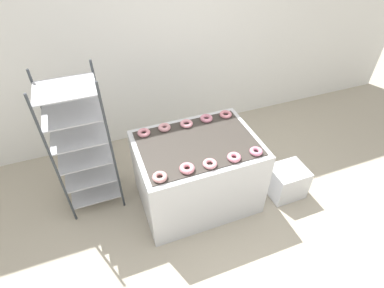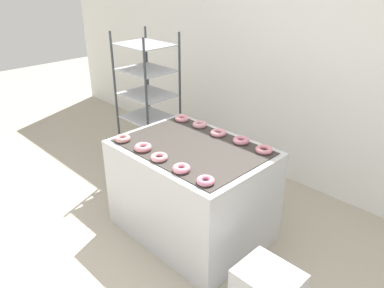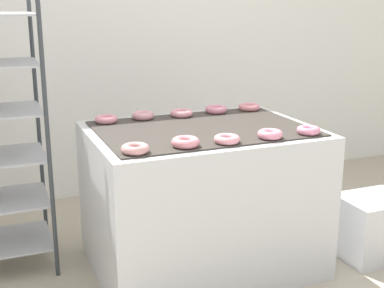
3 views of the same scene
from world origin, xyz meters
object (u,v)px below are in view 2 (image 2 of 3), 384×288
donut_near_leftmost (123,138)px  donut_far_left (200,124)px  donut_near_right (181,168)px  donut_far_right (241,140)px  baking_rack_cart (148,106)px  donut_far_leftmost (182,118)px  donut_near_rightmost (206,181)px  fryer_machine (192,190)px  donut_far_rightmost (264,150)px  donut_far_center (218,133)px  donut_near_center (159,157)px  donut_near_left (143,147)px

donut_near_leftmost → donut_far_left: size_ratio=1.01×
donut_near_leftmost → donut_near_right: 0.72m
donut_far_left → donut_far_right: 0.48m
baking_rack_cart → donut_far_right: (1.31, -0.08, 0.06)m
donut_far_leftmost → donut_near_right: bearing=-43.6°
donut_near_right → donut_near_rightmost: 0.23m
fryer_machine → donut_far_rightmost: size_ratio=9.10×
donut_near_leftmost → donut_far_left: donut_far_left is taller
donut_far_leftmost → donut_far_center: (0.46, -0.01, -0.00)m
donut_near_rightmost → donut_near_right: bearing=-179.6°
donut_far_left → donut_far_center: 0.24m
donut_near_rightmost → donut_far_leftmost: size_ratio=0.94×
baking_rack_cart → donut_near_center: size_ratio=11.98×
donut_near_left → donut_near_center: donut_near_left is taller
baking_rack_cart → donut_far_center: (1.07, -0.09, 0.06)m
donut_near_right → donut_far_right: 0.67m
donut_near_center → donut_far_right: bearing=69.7°
donut_near_left → donut_far_leftmost: size_ratio=1.05×
donut_far_right → donut_near_left: bearing=-125.3°
donut_near_center → donut_far_leftmost: 0.80m
fryer_machine → donut_far_leftmost: 0.72m
fryer_machine → donut_far_leftmost: size_ratio=9.37×
donut_near_center → donut_near_leftmost: bearing=179.8°
donut_near_left → donut_far_rightmost: size_ratio=1.02×
donut_near_left → donut_near_leftmost: bearing=-177.1°
donut_far_leftmost → donut_far_left: bearing=2.4°
baking_rack_cart → donut_near_rightmost: bearing=-25.7°
fryer_machine → donut_far_center: (-0.00, 0.32, 0.44)m
donut_near_right → donut_far_rightmost: 0.71m
baking_rack_cart → donut_near_left: (0.85, -0.73, 0.06)m
donut_far_leftmost → donut_far_left: (0.22, 0.01, 0.00)m
donut_far_rightmost → donut_far_left: bearing=179.4°
donut_near_left → donut_near_center: (0.21, -0.01, -0.00)m
fryer_machine → donut_far_leftmost: (-0.46, 0.33, 0.44)m
baking_rack_cart → donut_far_leftmost: 0.62m
fryer_machine → donut_near_rightmost: size_ratio=9.96×
fryer_machine → donut_near_rightmost: donut_near_rightmost is taller
donut_near_leftmost → donut_near_center: (0.47, -0.00, -0.00)m
donut_far_rightmost → donut_near_left: bearing=-136.9°
donut_near_leftmost → donut_far_left: bearing=70.1°
donut_near_rightmost → donut_far_center: bearing=125.8°
donut_far_left → donut_far_center: size_ratio=0.96×
donut_far_left → donut_near_left: bearing=-88.8°
donut_near_left → donut_far_right: donut_near_left is taller
baking_rack_cart → donut_near_left: bearing=-40.6°
donut_far_center → donut_far_right: size_ratio=1.00×
fryer_machine → donut_near_left: 0.59m
donut_near_leftmost → donut_near_right: size_ratio=1.02×
donut_near_left → donut_near_right: donut_near_left is taller
fryer_machine → donut_near_leftmost: 0.73m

